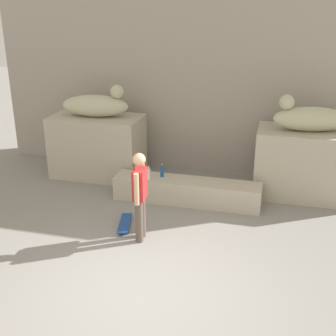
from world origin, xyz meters
The scene contains 12 objects.
ground_plane centered at (0.00, 0.00, 0.00)m, with size 40.00×40.00×0.00m, color gray.
facade_wall centered at (0.00, 5.43, 2.51)m, with size 10.67×0.60×5.02m, color #A79D92.
pedestal_left centered at (-2.46, 4.19, 0.75)m, with size 2.18×1.16×1.51m, color #B7AD99.
pedestal_right centered at (2.46, 4.19, 0.75)m, with size 2.18×1.16×1.51m, color #B7AD99.
statue_reclining_left centered at (-2.42, 4.19, 1.79)m, with size 1.65×0.72×0.78m.
statue_reclining_right centered at (2.42, 4.18, 1.79)m, with size 1.67×0.83×0.78m.
ledge_block centered at (0.00, 3.19, 0.26)m, with size 3.17×0.61×0.51m, color #B7AD99.
skater centered at (-0.49, 1.45, 0.92)m, with size 0.23×0.54×1.67m.
skateboard centered at (-0.94, 1.82, 0.06)m, with size 0.37×0.82×0.08m.
bottle_blue centered at (-0.57, 3.25, 0.63)m, with size 0.08×0.08×0.30m.
bottle_green centered at (-1.11, 3.34, 0.62)m, with size 0.06×0.06×0.26m.
bottle_clear centered at (-0.80, 3.03, 0.64)m, with size 0.07×0.07×0.31m.
Camera 1 is at (1.77, -5.33, 4.15)m, focal length 47.12 mm.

